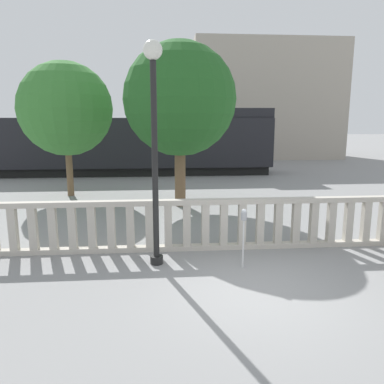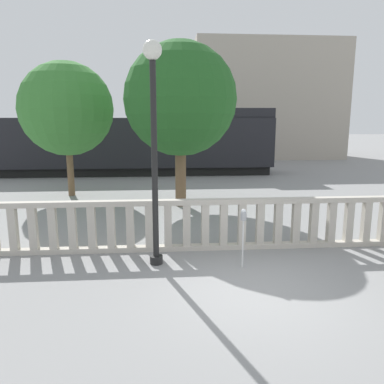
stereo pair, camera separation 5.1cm
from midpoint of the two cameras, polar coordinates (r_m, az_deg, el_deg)
ground_plane at (r=8.13m, az=9.75°, el=-14.68°), size 160.00×160.00×0.00m
balustrade at (r=10.27m, az=6.36°, el=-4.88°), size 17.20×0.24×1.41m
lamppost at (r=8.79m, az=-5.68°, el=9.77°), size 0.44×0.44×5.24m
parking_meter at (r=8.91m, az=7.97°, el=-4.64°), size 0.14×0.14×1.45m
train_near at (r=24.44m, az=-8.93°, el=7.10°), size 18.10×2.87×4.19m
building_block at (r=37.13m, az=10.76°, el=13.37°), size 13.29×8.26×10.30m
tree_left at (r=15.13m, az=-1.71°, el=13.89°), size 4.45×4.45×6.51m
tree_right at (r=18.08m, az=-18.49°, el=11.89°), size 4.18×4.18×6.06m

